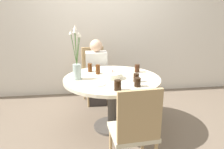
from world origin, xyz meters
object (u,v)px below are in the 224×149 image
object	(u,v)px
flower_vase	(77,62)
drink_glass_2	(137,68)
birthday_cake	(112,76)
drink_glass_0	(118,85)
drink_glass_4	(136,78)
person_guest	(97,75)
drink_glass_1	(90,68)
side_plate	(99,84)
chair_right_flank	(94,71)
drink_glass_3	(98,69)
chair_left_flank	(135,128)
drink_glass_5	(137,82)

from	to	relation	value
flower_vase	drink_glass_2	bearing A→B (deg)	14.04
birthday_cake	drink_glass_0	xyz separation A→B (m)	(0.00, -0.43, 0.02)
drink_glass_4	person_guest	world-z (taller)	person_guest
drink_glass_1	drink_glass_4	distance (m)	0.75
side_plate	person_guest	bearing A→B (deg)	87.88
flower_vase	person_guest	distance (m)	0.95
chair_right_flank	person_guest	size ratio (longest dim) A/B	0.85
side_plate	drink_glass_3	xyz separation A→B (m)	(0.02, 0.45, 0.06)
chair_left_flank	drink_glass_5	xyz separation A→B (m)	(0.16, 0.60, 0.22)
chair_right_flank	person_guest	xyz separation A→B (m)	(0.03, -0.16, -0.02)
drink_glass_4	drink_glass_5	distance (m)	0.17
drink_glass_3	chair_right_flank	bearing A→B (deg)	90.79
drink_glass_2	drink_glass_3	xyz separation A→B (m)	(-0.55, -0.02, 0.01)
chair_right_flank	side_plate	world-z (taller)	chair_right_flank
drink_glass_0	chair_right_flank	bearing A→B (deg)	97.08
drink_glass_4	drink_glass_5	xyz separation A→B (m)	(-0.03, -0.17, 0.00)
drink_glass_2	birthday_cake	bearing A→B (deg)	-147.89
drink_glass_1	drink_glass_4	world-z (taller)	drink_glass_1
drink_glass_4	drink_glass_3	bearing A→B (deg)	137.74
chair_left_flank	drink_glass_3	bearing A→B (deg)	-82.66
side_plate	drink_glass_5	bearing A→B (deg)	-15.70
drink_glass_5	side_plate	bearing A→B (deg)	164.30
drink_glass_0	drink_glass_2	xyz separation A→B (m)	(0.38, 0.67, -0.00)
person_guest	drink_glass_3	bearing A→B (deg)	-91.66
chair_right_flank	birthday_cake	xyz separation A→B (m)	(0.18, -1.00, 0.21)
chair_right_flank	drink_glass_1	bearing A→B (deg)	-108.39
chair_right_flank	drink_glass_1	world-z (taller)	chair_right_flank
drink_glass_4	person_guest	distance (m)	1.13
chair_right_flank	drink_glass_3	xyz separation A→B (m)	(0.01, -0.78, 0.24)
flower_vase	drink_glass_3	world-z (taller)	flower_vase
drink_glass_2	person_guest	bearing A→B (deg)	131.29
birthday_cake	drink_glass_4	bearing A→B (deg)	-33.09
chair_right_flank	drink_glass_4	xyz separation A→B (m)	(0.45, -1.18, 0.22)
chair_right_flank	drink_glass_1	size ratio (longest dim) A/B	8.01
birthday_cake	side_plate	xyz separation A→B (m)	(-0.19, -0.23, -0.03)
drink_glass_3	drink_glass_4	bearing A→B (deg)	-42.26
flower_vase	drink_glass_3	xyz separation A→B (m)	(0.27, 0.18, -0.16)
chair_left_flank	person_guest	xyz separation A→B (m)	(-0.23, 1.80, -0.02)
flower_vase	drink_glass_2	world-z (taller)	flower_vase
chair_left_flank	drink_glass_2	distance (m)	1.25
side_plate	drink_glass_5	xyz separation A→B (m)	(0.43, -0.12, 0.05)
side_plate	drink_glass_0	xyz separation A→B (m)	(0.19, -0.21, 0.05)
flower_vase	birthday_cake	bearing A→B (deg)	-4.72
drink_glass_3	drink_glass_5	distance (m)	0.70
chair_right_flank	drink_glass_5	world-z (taller)	chair_right_flank
chair_left_flank	person_guest	world-z (taller)	person_guest
drink_glass_1	flower_vase	bearing A→B (deg)	-118.15
drink_glass_1	drink_glass_2	world-z (taller)	drink_glass_1
birthday_cake	person_guest	distance (m)	0.89
drink_glass_5	birthday_cake	bearing A→B (deg)	124.96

